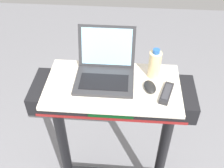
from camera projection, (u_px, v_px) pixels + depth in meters
The scene contains 5 objects.
desk_board at pixel (113, 86), 1.47m from camera, with size 0.73×0.40×0.02m, color beige.
laptop at pixel (105, 70), 1.48m from camera, with size 0.32×0.31×0.25m.
computer_mouse at pixel (150, 87), 1.43m from camera, with size 0.06×0.10×0.03m, color black.
water_bottle at pixel (155, 64), 1.47m from camera, with size 0.07×0.07×0.18m.
tv_remote at pixel (166, 93), 1.40m from camera, with size 0.09×0.17×0.02m.
Camera 1 is at (0.08, -0.38, 2.14)m, focal length 43.57 mm.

